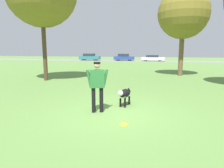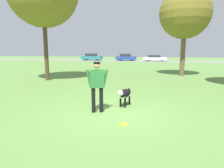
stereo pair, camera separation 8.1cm
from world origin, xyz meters
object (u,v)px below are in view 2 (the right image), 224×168
object	(u,v)px
parked_car_blue	(126,57)
dog	(125,94)
frisbee	(123,124)
tree_mid_center	(185,13)
person	(97,82)
parked_car_teal	(92,57)
parked_car_white	(155,58)

from	to	relation	value
parked_car_blue	dog	bearing A→B (deg)	-78.42
frisbee	tree_mid_center	xyz separation A→B (m)	(2.51, 12.23, 4.98)
dog	parked_car_blue	size ratio (longest dim) A/B	0.26
person	parked_car_blue	world-z (taller)	person
tree_mid_center	person	bearing A→B (deg)	-107.62
parked_car_teal	parked_car_white	xyz separation A→B (m)	(13.38, -0.11, -0.10)
parked_car_blue	parked_car_white	bearing A→B (deg)	-2.77
parked_car_white	dog	bearing A→B (deg)	-87.92
person	parked_car_white	xyz separation A→B (m)	(0.36, 34.50, -0.42)
parked_car_blue	parked_car_teal	bearing A→B (deg)	-176.81
frisbee	tree_mid_center	distance (m)	13.44
frisbee	dog	bearing A→B (deg)	99.88
person	parked_car_white	bearing A→B (deg)	67.59
frisbee	parked_car_white	size ratio (longest dim) A/B	0.05
person	dog	distance (m)	1.35
parked_car_blue	person	bearing A→B (deg)	-79.89
frisbee	tree_mid_center	bearing A→B (deg)	78.41
dog	parked_car_teal	distance (m)	36.35
person	parked_car_teal	world-z (taller)	person
tree_mid_center	frisbee	bearing A→B (deg)	-101.59
frisbee	parked_car_blue	size ratio (longest dim) A/B	0.06
parked_car_teal	person	bearing A→B (deg)	-71.79
parked_car_teal	parked_car_white	distance (m)	13.38
tree_mid_center	parked_car_teal	bearing A→B (deg)	125.46
dog	tree_mid_center	size ratio (longest dim) A/B	0.15
dog	parked_car_white	size ratio (longest dim) A/B	0.23
tree_mid_center	parked_car_blue	world-z (taller)	tree_mid_center
dog	frisbee	bearing A→B (deg)	22.09
person	frisbee	xyz separation A→B (m)	(1.08, -0.94, -1.01)
tree_mid_center	parked_car_blue	bearing A→B (deg)	111.21
tree_mid_center	parked_car_white	xyz separation A→B (m)	(-3.23, 23.21, -4.38)
frisbee	parked_car_blue	world-z (taller)	parked_car_blue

